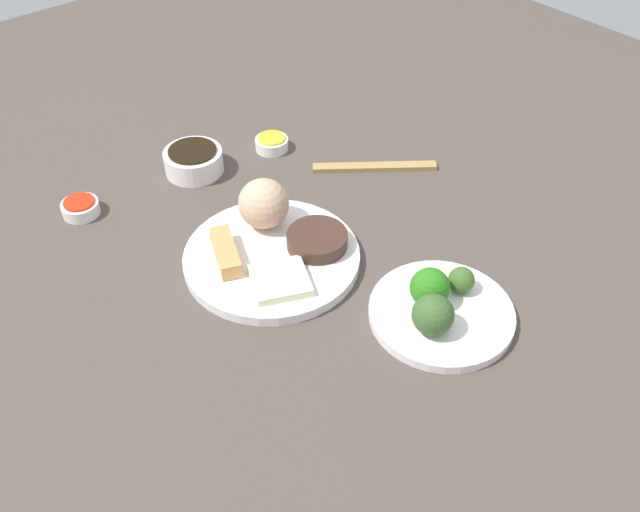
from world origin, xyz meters
name	(u,v)px	position (x,y,z in m)	size (l,w,h in m)	color
tabletop	(272,266)	(0.00, 0.00, 0.01)	(2.20, 2.20, 0.02)	#483F39
main_plate	(272,256)	(0.00, 0.00, 0.03)	(0.26, 0.26, 0.02)	white
rice_scoop	(264,204)	(0.03, 0.06, 0.07)	(0.08, 0.08, 0.08)	tan
spring_roll	(226,252)	(-0.06, 0.03, 0.05)	(0.09, 0.03, 0.03)	tan
crab_rangoon_wonton	(280,280)	(-0.03, -0.06, 0.04)	(0.08, 0.08, 0.01)	beige
stir_fry_heap	(317,240)	(0.06, -0.03, 0.05)	(0.09, 0.09, 0.02)	#3D271D
broccoli_plate	(441,313)	(0.11, -0.24, 0.03)	(0.20, 0.20, 0.01)	white
broccoli_floret_0	(433,315)	(0.07, -0.25, 0.06)	(0.06, 0.06, 0.06)	#375929
broccoli_floret_1	(461,280)	(0.16, -0.23, 0.05)	(0.04, 0.04, 0.04)	#3B5F26
broccoli_floret_2	(430,287)	(0.10, -0.22, 0.06)	(0.05, 0.05, 0.05)	#29731A
soy_sauce_bowl	(194,161)	(0.04, 0.27, 0.04)	(0.10, 0.10, 0.04)	white
soy_sauce_bowl_liquid	(192,151)	(0.04, 0.27, 0.06)	(0.08, 0.08, 0.00)	black
sauce_ramekin_sweet_and_sour	(81,208)	(-0.16, 0.29, 0.03)	(0.06, 0.06, 0.02)	white
sauce_ramekin_sweet_and_sour_liquid	(79,202)	(-0.16, 0.29, 0.04)	(0.05, 0.05, 0.00)	red
sauce_ramekin_hot_mustard	(272,144)	(0.18, 0.24, 0.03)	(0.06, 0.06, 0.02)	white
sauce_ramekin_hot_mustard_liquid	(271,138)	(0.18, 0.24, 0.04)	(0.05, 0.05, 0.00)	yellow
chopsticks_pair	(375,167)	(0.28, 0.07, 0.02)	(0.22, 0.02, 0.01)	#A48149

